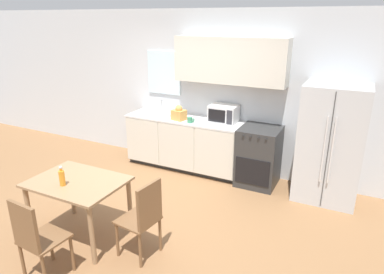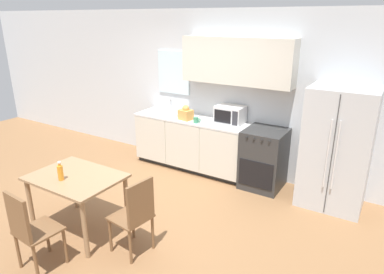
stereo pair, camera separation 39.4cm
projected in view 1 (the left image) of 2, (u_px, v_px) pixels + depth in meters
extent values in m
plane|color=olive|center=(146.00, 214.00, 4.69)|extent=(12.00, 12.00, 0.00)
cube|color=silver|center=(206.00, 91.00, 5.90)|extent=(12.00, 0.06, 2.70)
cube|color=silver|center=(164.00, 73.00, 6.12)|extent=(0.66, 0.04, 0.76)
cube|color=beige|center=(230.00, 60.00, 5.35)|extent=(1.82, 0.32, 0.72)
cube|color=#333333|center=(185.00, 164.00, 6.20)|extent=(2.06, 0.53, 0.08)
cube|color=beige|center=(184.00, 142.00, 6.02)|extent=(2.06, 0.59, 0.81)
cube|color=beige|center=(142.00, 141.00, 6.06)|extent=(0.67, 0.01, 0.79)
cube|color=beige|center=(176.00, 147.00, 5.77)|extent=(0.67, 0.01, 0.79)
cube|color=beige|center=(214.00, 154.00, 5.48)|extent=(0.67, 0.01, 0.79)
cube|color=silver|center=(184.00, 119.00, 5.89)|extent=(2.08, 0.61, 0.03)
cube|color=#2D2D2D|center=(259.00, 156.00, 5.44)|extent=(0.62, 0.64, 0.94)
cube|color=black|center=(252.00, 172.00, 5.21)|extent=(0.54, 0.01, 0.41)
cylinder|color=#262626|center=(243.00, 136.00, 5.10)|extent=(0.03, 0.02, 0.03)
cylinder|color=#262626|center=(250.00, 137.00, 5.05)|extent=(0.03, 0.02, 0.03)
cylinder|color=#262626|center=(258.00, 138.00, 5.00)|extent=(0.03, 0.02, 0.03)
cylinder|color=#262626|center=(266.00, 139.00, 4.95)|extent=(0.03, 0.02, 0.03)
cube|color=silver|center=(330.00, 144.00, 4.87)|extent=(0.87, 0.67, 1.70)
cube|color=#3F3F3F|center=(328.00, 152.00, 4.58)|extent=(0.01, 0.01, 1.64)
cylinder|color=silver|center=(324.00, 150.00, 4.57)|extent=(0.02, 0.02, 0.94)
cylinder|color=silver|center=(332.00, 151.00, 4.53)|extent=(0.02, 0.02, 0.94)
cube|color=#B7BABC|center=(157.00, 114.00, 6.11)|extent=(0.57, 0.42, 0.02)
cylinder|color=silver|center=(162.00, 105.00, 6.21)|extent=(0.02, 0.02, 0.23)
cylinder|color=silver|center=(160.00, 100.00, 6.12)|extent=(0.02, 0.14, 0.02)
cube|color=silver|center=(224.00, 114.00, 5.63)|extent=(0.45, 0.33, 0.28)
cube|color=black|center=(217.00, 116.00, 5.51)|extent=(0.29, 0.01, 0.20)
cube|color=#2D2D33|center=(229.00, 117.00, 5.42)|extent=(0.09, 0.01, 0.23)
cylinder|color=#3F8C66|center=(190.00, 120.00, 5.61)|extent=(0.08, 0.08, 0.10)
torus|color=#3F8C66|center=(193.00, 120.00, 5.59)|extent=(0.02, 0.07, 0.07)
cube|color=#DB994C|center=(179.00, 115.00, 5.77)|extent=(0.25, 0.22, 0.17)
sphere|color=#DB994C|center=(179.00, 109.00, 5.73)|extent=(0.14, 0.14, 0.12)
cube|color=#997551|center=(77.00, 182.00, 4.01)|extent=(1.08, 0.79, 0.03)
cylinder|color=#997551|center=(29.00, 214.00, 4.05)|extent=(0.06, 0.06, 0.72)
cylinder|color=#997551|center=(92.00, 235.00, 3.65)|extent=(0.06, 0.06, 0.72)
cylinder|color=#997551|center=(72.00, 189.00, 4.62)|extent=(0.06, 0.06, 0.72)
cylinder|color=#997551|center=(130.00, 206.00, 4.22)|extent=(0.06, 0.06, 0.72)
cube|color=brown|center=(45.00, 239.00, 3.46)|extent=(0.43, 0.43, 0.02)
cube|color=brown|center=(24.00, 227.00, 3.23)|extent=(0.37, 0.06, 0.48)
cylinder|color=brown|center=(51.00, 243.00, 3.76)|extent=(0.03, 0.03, 0.43)
cylinder|color=brown|center=(72.00, 253.00, 3.59)|extent=(0.03, 0.03, 0.43)
cylinder|color=brown|center=(23.00, 261.00, 3.48)|extent=(0.03, 0.03, 0.43)
cylinder|color=brown|center=(44.00, 273.00, 3.32)|extent=(0.03, 0.03, 0.43)
cube|color=brown|center=(138.00, 220.00, 3.79)|extent=(0.45, 0.45, 0.02)
cube|color=brown|center=(150.00, 205.00, 3.61)|extent=(0.08, 0.37, 0.48)
cylinder|color=brown|center=(117.00, 240.00, 3.82)|extent=(0.03, 0.03, 0.43)
cylinder|color=brown|center=(138.00, 225.00, 4.08)|extent=(0.03, 0.03, 0.43)
cylinder|color=brown|center=(140.00, 250.00, 3.64)|extent=(0.03, 0.03, 0.43)
cylinder|color=brown|center=(160.00, 234.00, 3.91)|extent=(0.03, 0.03, 0.43)
cylinder|color=orange|center=(62.00, 178.00, 3.86)|extent=(0.06, 0.06, 0.18)
cylinder|color=orange|center=(61.00, 169.00, 3.83)|extent=(0.03, 0.03, 0.04)
cylinder|color=white|center=(61.00, 167.00, 3.82)|extent=(0.03, 0.03, 0.02)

